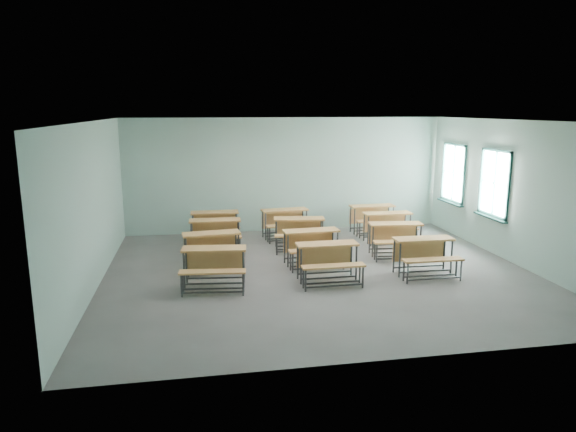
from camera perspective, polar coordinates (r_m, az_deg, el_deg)
name	(u,v)px	position (r m, az deg, el deg)	size (l,w,h in m)	color
room	(323,198)	(10.76, 3.93, 1.97)	(9.04, 8.04, 3.24)	slate
desk_unit_r0c0	(214,262)	(10.09, -8.23, -5.07)	(1.33, 0.97, 0.78)	#C78847
desk_unit_r0c1	(328,257)	(10.36, 4.51, -4.54)	(1.25, 0.84, 0.78)	#C78847
desk_unit_r0c2	(425,251)	(11.11, 15.00, -3.79)	(1.26, 0.85, 0.78)	#C78847
desk_unit_r1c0	(212,245)	(11.32, -8.41, -3.21)	(1.32, 0.95, 0.78)	#C78847
desk_unit_r1c1	(312,242)	(11.45, 2.72, -2.92)	(1.29, 0.90, 0.78)	#C78847
desk_unit_r1c2	(396,235)	(12.38, 11.95, -2.03)	(1.33, 0.97, 0.78)	#C78847
desk_unit_r2c0	(215,231)	(12.62, -8.10, -1.62)	(1.28, 0.88, 0.78)	#C78847
desk_unit_r2c1	(299,229)	(12.68, 1.28, -1.45)	(1.35, 0.99, 0.78)	#C78847
desk_unit_r2c2	(389,223)	(13.58, 11.13, -0.77)	(1.25, 0.84, 0.78)	#C78847
desk_unit_r3c0	(215,222)	(13.59, -8.12, -0.65)	(1.26, 0.86, 0.78)	#C78847
desk_unit_r3c1	(286,219)	(13.78, -0.25, -0.36)	(1.33, 0.97, 0.78)	#C78847
desk_unit_r3c2	(373,215)	(14.54, 9.47, 0.12)	(1.27, 0.88, 0.78)	#C78847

